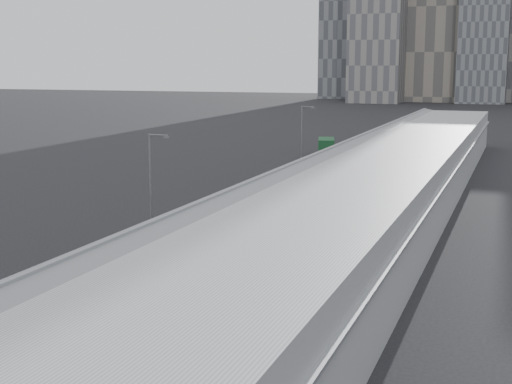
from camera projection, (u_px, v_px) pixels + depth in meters
The scene contains 22 objects.
sidewalk at pixel (334, 227), 68.56m from camera, with size 10.00×170.00×0.12m, color gray.
lane_line at pixel (233, 220), 72.20m from camera, with size 0.12×160.00×0.02m, color gold.
depot at pixel (376, 195), 66.59m from camera, with size 12.45×160.40×7.20m.
bus_1 at pixel (66, 316), 39.55m from camera, with size 3.10×13.51×3.93m.
bus_2 at pixel (165, 260), 51.60m from camera, with size 2.95×12.41×3.60m.
bus_3 at pixel (235, 226), 62.63m from camera, with size 2.70×12.01×3.50m.
bus_4 at pixel (285, 199), 75.32m from camera, with size 3.52×12.33×3.56m.
bus_5 at pixel (323, 176), 91.59m from camera, with size 3.27×12.32×3.56m.
bus_6 at pixel (350, 163), 103.59m from camera, with size 2.74×12.24×3.57m.
bus_7 at pixel (368, 154), 114.34m from camera, with size 3.76×12.92×3.72m.
bus_8 at pixel (385, 144), 129.05m from camera, with size 2.97×12.85×3.74m.
bus_9 at pixel (398, 135), 143.52m from camera, with size 3.10×14.05×4.10m.
bus_10 at pixel (407, 130), 155.56m from camera, with size 3.07×13.88×4.05m.
tree_1 at pixel (185, 256), 46.27m from camera, with size 2.89×2.89×4.67m.
tree_2 at pixel (300, 188), 67.88m from camera, with size 1.85×1.85×4.85m.
tree_3 at pixel (366, 155), 95.44m from camera, with size 1.66×1.66×4.49m.
tree_4 at pixel (393, 141), 117.06m from camera, with size 2.32×2.32×4.46m.
tree_5 at pixel (417, 127), 139.68m from camera, with size 1.48×1.48×4.56m.
street_lamp_near at pixel (152, 181), 62.22m from camera, with size 2.04×0.22×9.62m.
street_lamp_far at pixel (303, 135), 103.68m from camera, with size 2.04×0.22×9.74m.
shipping_container at pixel (326, 147), 124.68m from camera, with size 2.73×6.77×2.94m, color #113A1D.
suv at pixel (364, 140), 143.60m from camera, with size 2.78×6.03×1.68m, color black.
Camera 1 is at (25.41, -10.33, 15.32)m, focal length 50.00 mm.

